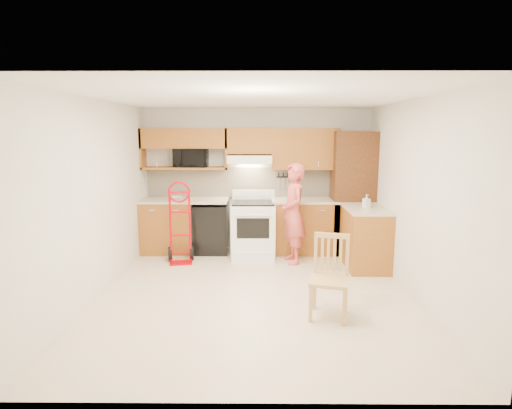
{
  "coord_description": "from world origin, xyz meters",
  "views": [
    {
      "loc": [
        0.05,
        -5.2,
        2.09
      ],
      "look_at": [
        0.0,
        0.5,
        1.1
      ],
      "focal_mm": 29.35,
      "sensor_mm": 36.0,
      "label": 1
    }
  ],
  "objects_px": {
    "microwave": "(191,158)",
    "person": "(293,214)",
    "hand_truck": "(180,226)",
    "dining_chair": "(329,278)",
    "range": "(253,224)"
  },
  "relations": [
    {
      "from": "microwave",
      "to": "person",
      "type": "distance_m",
      "value": 2.06
    },
    {
      "from": "microwave",
      "to": "hand_truck",
      "type": "distance_m",
      "value": 1.29
    },
    {
      "from": "microwave",
      "to": "hand_truck",
      "type": "height_order",
      "value": "microwave"
    },
    {
      "from": "person",
      "to": "hand_truck",
      "type": "height_order",
      "value": "person"
    },
    {
      "from": "dining_chair",
      "to": "microwave",
      "type": "bearing_deg",
      "value": 139.69
    },
    {
      "from": "dining_chair",
      "to": "hand_truck",
      "type": "bearing_deg",
      "value": 149.55
    },
    {
      "from": "person",
      "to": "hand_truck",
      "type": "bearing_deg",
      "value": -101.73
    },
    {
      "from": "microwave",
      "to": "person",
      "type": "height_order",
      "value": "microwave"
    },
    {
      "from": "hand_truck",
      "to": "person",
      "type": "bearing_deg",
      "value": -9.93
    },
    {
      "from": "range",
      "to": "microwave",
      "type": "bearing_deg",
      "value": 161.56
    },
    {
      "from": "hand_truck",
      "to": "dining_chair",
      "type": "xyz_separation_m",
      "value": [
        2.07,
        -2.04,
        -0.12
      ]
    },
    {
      "from": "microwave",
      "to": "range",
      "type": "height_order",
      "value": "microwave"
    },
    {
      "from": "microwave",
      "to": "dining_chair",
      "type": "bearing_deg",
      "value": -54.63
    },
    {
      "from": "person",
      "to": "dining_chair",
      "type": "distance_m",
      "value": 2.09
    },
    {
      "from": "range",
      "to": "hand_truck",
      "type": "relative_size",
      "value": 0.92
    }
  ]
}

